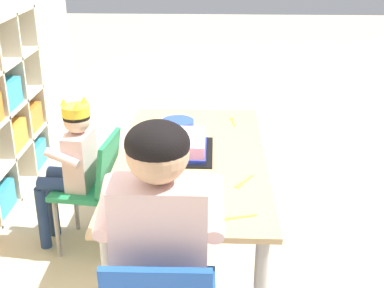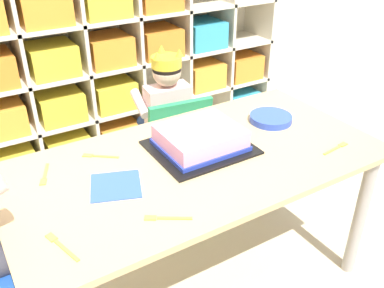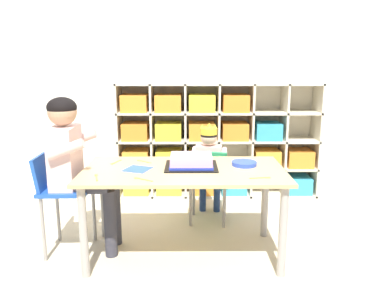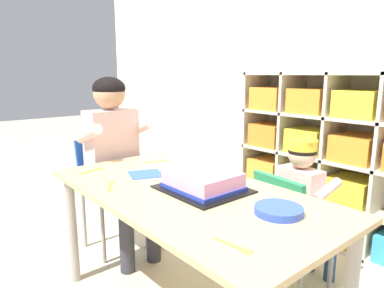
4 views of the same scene
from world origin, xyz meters
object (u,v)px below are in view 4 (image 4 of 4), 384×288
adult_helper_seated (117,146)px  fork_at_table_front_edge (155,161)px  activity_table (186,208)px  birthday_cake_on_tray (203,182)px  paper_plate_stack (279,210)px  classroom_chair_adult_side (110,177)px  fork_near_child_seat (235,246)px  child_with_crown (305,193)px  classroom_chair_blue (290,223)px  fork_near_cake_tray (92,170)px  fork_scattered_mid_table (110,186)px  fork_by_napkin (180,168)px

adult_helper_seated → fork_at_table_front_edge: bearing=-68.6°
activity_table → birthday_cake_on_tray: 0.14m
adult_helper_seated → paper_plate_stack: 1.15m
classroom_chair_adult_side → fork_near_child_seat: size_ratio=5.27×
child_with_crown → paper_plate_stack: bearing=119.0°
child_with_crown → paper_plate_stack: size_ratio=4.80×
paper_plate_stack → fork_at_table_front_edge: (-0.90, 0.08, -0.01)m
child_with_crown → classroom_chair_adult_side: size_ratio=1.18×
classroom_chair_blue → classroom_chair_adult_side: bearing=30.0°
child_with_crown → fork_at_table_front_edge: 0.82m
classroom_chair_adult_side → fork_at_table_front_edge: classroom_chair_adult_side is taller
birthday_cake_on_tray → fork_at_table_front_edge: birthday_cake_on_tray is taller
activity_table → birthday_cake_on_tray: (0.05, 0.06, 0.12)m
paper_plate_stack → fork_near_cake_tray: 0.99m
paper_plate_stack → fork_scattered_mid_table: paper_plate_stack is taller
classroom_chair_blue → fork_scattered_mid_table: classroom_chair_blue is taller
child_with_crown → fork_by_napkin: (-0.49, -0.42, 0.10)m
fork_near_cake_tray → classroom_chair_adult_side: bearing=-144.2°
activity_table → adult_helper_seated: 0.76m
birthday_cake_on_tray → fork_near_child_seat: bearing=-31.2°
classroom_chair_blue → fork_by_napkin: bearing=40.2°
classroom_chair_blue → birthday_cake_on_tray: (-0.14, -0.46, 0.27)m
classroom_chair_blue → fork_at_table_front_edge: (-0.67, -0.34, 0.24)m
adult_helper_seated → fork_near_cake_tray: size_ratio=7.57×
classroom_chair_adult_side → adult_helper_seated: (0.11, 0.00, 0.22)m
child_with_crown → adult_helper_seated: (-0.94, -0.55, 0.17)m
fork_scattered_mid_table → adult_helper_seated: bearing=-178.8°
birthday_cake_on_tray → fork_by_napkin: (-0.34, 0.14, -0.03)m
fork_scattered_mid_table → fork_by_napkin: same height
classroom_chair_blue → classroom_chair_adult_side: (-1.04, -0.45, 0.08)m
classroom_chair_blue → classroom_chair_adult_side: 1.13m
birthday_cake_on_tray → fork_by_napkin: size_ratio=3.13×
fork_scattered_mid_table → fork_at_table_front_edge: bearing=153.1°
paper_plate_stack → fork_by_napkin: paper_plate_stack is taller
fork_by_napkin → activity_table: bearing=4.4°
activity_table → fork_near_child_seat: bearing=-23.2°
adult_helper_seated → fork_scattered_mid_table: (0.49, -0.29, -0.06)m
fork_near_child_seat → activity_table: bearing=-30.3°
birthday_cake_on_tray → fork_at_table_front_edge: size_ratio=2.86×
classroom_chair_adult_side → fork_near_cake_tray: size_ratio=4.88×
fork_at_table_front_edge → fork_near_child_seat: bearing=-89.1°
classroom_chair_adult_side → paper_plate_stack: classroom_chair_adult_side is taller
paper_plate_stack → birthday_cake_on_tray: bearing=-174.6°
activity_table → fork_scattered_mid_table: 0.35m
activity_table → adult_helper_seated: bearing=174.8°
birthday_cake_on_tray → fork_by_napkin: birthday_cake_on_tray is taller
child_with_crown → birthday_cake_on_tray: 0.60m
paper_plate_stack → fork_scattered_mid_table: (-0.66, -0.32, -0.01)m
activity_table → fork_scattered_mid_table: fork_scattered_mid_table is taller
child_with_crown → fork_at_table_front_edge: (-0.68, -0.45, 0.10)m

